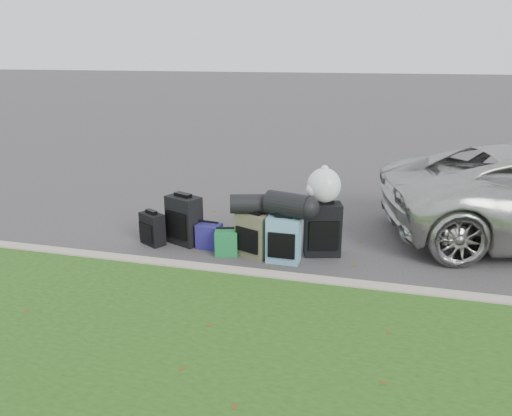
% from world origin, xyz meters
% --- Properties ---
extents(ground, '(120.00, 120.00, 0.00)m').
position_xyz_m(ground, '(0.00, 0.00, 0.00)').
color(ground, '#383535').
rests_on(ground, ground).
extents(curb, '(120.00, 0.18, 0.15)m').
position_xyz_m(curb, '(0.00, -1.00, 0.07)').
color(curb, '#9E937F').
rests_on(curb, ground).
extents(suitcase_small_black, '(0.42, 0.36, 0.46)m').
position_xyz_m(suitcase_small_black, '(-1.53, -0.14, 0.23)').
color(suitcase_small_black, black).
rests_on(suitcase_small_black, ground).
extents(suitcase_large_black_left, '(0.56, 0.46, 0.69)m').
position_xyz_m(suitcase_large_black_left, '(-1.11, 0.02, 0.35)').
color(suitcase_large_black_left, black).
rests_on(suitcase_large_black_left, ground).
extents(suitcase_olive, '(0.50, 0.41, 0.60)m').
position_xyz_m(suitcase_olive, '(-0.03, -0.19, 0.30)').
color(suitcase_olive, '#46462F').
rests_on(suitcase_olive, ground).
extents(suitcase_teal, '(0.43, 0.26, 0.61)m').
position_xyz_m(suitcase_teal, '(0.40, -0.28, 0.31)').
color(suitcase_teal, slate).
rests_on(suitcase_teal, ground).
extents(suitcase_large_black_right, '(0.54, 0.40, 0.72)m').
position_xyz_m(suitcase_large_black_right, '(0.85, 0.09, 0.36)').
color(suitcase_large_black_right, black).
rests_on(suitcase_large_black_right, ground).
extents(tote_green, '(0.35, 0.31, 0.34)m').
position_xyz_m(tote_green, '(-0.40, -0.24, 0.17)').
color(tote_green, '#197135').
rests_on(tote_green, ground).
extents(tote_navy, '(0.34, 0.28, 0.34)m').
position_xyz_m(tote_navy, '(-0.71, -0.06, 0.17)').
color(tote_navy, navy).
rests_on(tote_navy, ground).
extents(duffel_left, '(0.53, 0.38, 0.26)m').
position_xyz_m(duffel_left, '(-0.11, -0.18, 0.72)').
color(duffel_left, black).
rests_on(duffel_left, suitcase_olive).
extents(duffel_right, '(0.63, 0.46, 0.32)m').
position_xyz_m(duffel_right, '(0.44, -0.23, 0.77)').
color(duffel_right, black).
rests_on(duffel_right, suitcase_teal).
extents(trash_bag, '(0.45, 0.45, 0.45)m').
position_xyz_m(trash_bag, '(0.84, 0.16, 0.95)').
color(trash_bag, white).
rests_on(trash_bag, suitcase_large_black_right).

